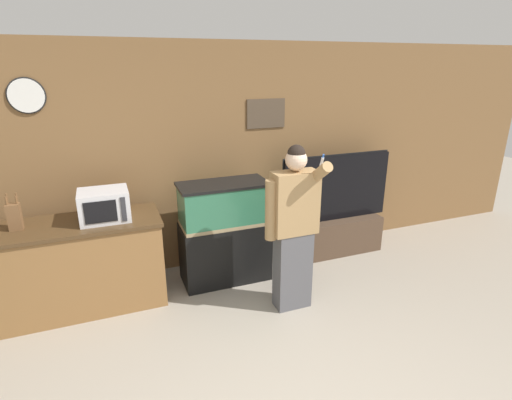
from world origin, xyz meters
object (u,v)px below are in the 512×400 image
object	(u,v)px
microwave	(104,205)
counter_island	(74,266)
tv_on_stand	(334,225)
knife_block	(14,216)
aquarium_on_stand	(225,232)
person_standing	(293,227)

from	to	relation	value
microwave	counter_island	bearing A→B (deg)	177.24
counter_island	tv_on_stand	distance (m)	3.08
microwave	tv_on_stand	size ratio (longest dim) A/B	0.31
counter_island	knife_block	size ratio (longest dim) A/B	5.05
counter_island	microwave	xyz separation A→B (m)	(0.35, -0.02, 0.60)
counter_island	knife_block	xyz separation A→B (m)	(-0.42, 0.02, 0.58)
counter_island	aquarium_on_stand	size ratio (longest dim) A/B	1.50
tv_on_stand	person_standing	size ratio (longest dim) A/B	0.89
counter_island	microwave	bearing A→B (deg)	-2.76
counter_island	person_standing	world-z (taller)	person_standing
tv_on_stand	person_standing	xyz separation A→B (m)	(-1.06, -0.92, 0.48)
knife_block	aquarium_on_stand	xyz separation A→B (m)	(1.97, -0.01, -0.46)
person_standing	aquarium_on_stand	bearing A→B (deg)	120.89
person_standing	microwave	bearing A→B (deg)	156.00
aquarium_on_stand	person_standing	world-z (taller)	person_standing
aquarium_on_stand	microwave	bearing A→B (deg)	-178.66
knife_block	person_standing	size ratio (longest dim) A/B	0.20
counter_island	microwave	distance (m)	0.70
person_standing	tv_on_stand	bearing A→B (deg)	40.88
knife_block	tv_on_stand	size ratio (longest dim) A/B	0.23
microwave	person_standing	world-z (taller)	person_standing
aquarium_on_stand	tv_on_stand	bearing A→B (deg)	5.48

